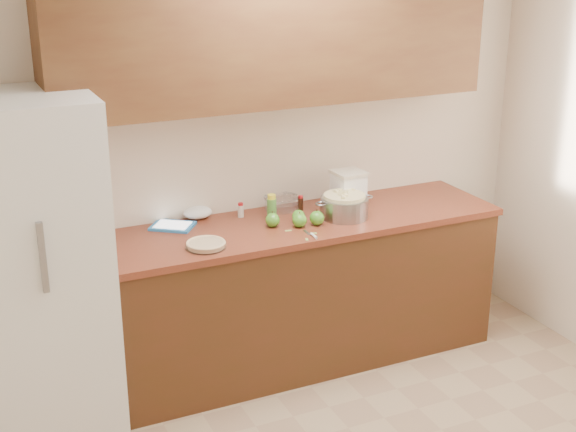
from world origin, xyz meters
name	(u,v)px	position (x,y,z in m)	size (l,w,h in m)	color
room_shell	(435,247)	(0.00, 0.00, 1.30)	(3.60, 3.60, 3.60)	tan
counter_run	(287,293)	(0.00, 1.48, 0.46)	(2.64, 0.68, 0.92)	#4B2515
upper_cabinets	(275,42)	(0.00, 1.63, 1.95)	(2.60, 0.34, 0.70)	brown
fridge	(35,269)	(-1.44, 1.44, 0.90)	(0.70, 0.70, 1.80)	white
pie	(206,244)	(-0.56, 1.30, 0.94)	(0.22, 0.22, 0.04)	silver
colander	(344,206)	(0.35, 1.42, 0.99)	(0.38, 0.29, 0.14)	gray
flour_canister	(348,188)	(0.48, 1.59, 1.03)	(0.19, 0.19, 0.23)	white
tablet	(173,226)	(-0.63, 1.68, 0.93)	(0.30, 0.29, 0.02)	#2A7ECD
paring_knife	(313,235)	(0.04, 1.21, 0.93)	(0.03, 0.16, 0.01)	gray
lemon_bottle	(272,207)	(-0.05, 1.57, 0.99)	(0.06, 0.06, 0.15)	#4C8C38
cinnamon_shaker	(241,210)	(-0.21, 1.68, 0.96)	(0.04, 0.04, 0.09)	beige
vanilla_bottle	(301,203)	(0.17, 1.64, 0.96)	(0.03, 0.03, 0.09)	black
mixing_bowl	(281,202)	(0.07, 1.71, 0.96)	(0.22, 0.22, 0.08)	silver
paper_towel	(198,213)	(-0.45, 1.77, 0.96)	(0.17, 0.14, 0.07)	white
apple_left	(273,220)	(-0.10, 1.45, 0.96)	(0.08, 0.08, 0.10)	#499426
apple_center	(298,216)	(0.07, 1.45, 0.96)	(0.08, 0.08, 0.09)	#499426
apple_front	(300,220)	(0.04, 1.38, 0.96)	(0.08, 0.08, 0.10)	#499426
apple_extra	(317,218)	(0.14, 1.37, 0.96)	(0.09, 0.09, 0.10)	#499426
peel_a	(313,233)	(0.06, 1.25, 0.92)	(0.04, 0.01, 0.00)	#9EC45F
peel_b	(307,239)	(-0.01, 1.18, 0.92)	(0.03, 0.01, 0.00)	#9EC45F
peel_c	(288,231)	(-0.05, 1.35, 0.92)	(0.04, 0.02, 0.00)	#9EC45F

